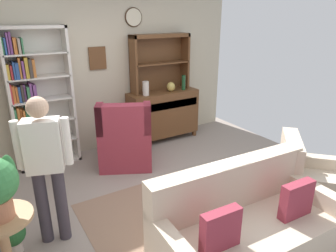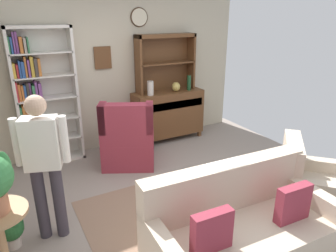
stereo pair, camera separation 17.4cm
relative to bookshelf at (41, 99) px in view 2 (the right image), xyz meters
The scene contains 17 objects.
ground_plane 2.48m from the bookshelf, 59.75° to the right, with size 5.40×4.60×0.02m, color gray.
wall_back 1.21m from the bookshelf, ahead, with size 5.00×0.09×2.80m.
area_rug 2.81m from the bookshelf, 59.28° to the right, with size 2.59×1.76×0.01m, color #846651.
bookshelf is the anchor object (origin of this frame).
sideboard 2.21m from the bookshelf, ahead, with size 1.30×0.45×0.92m.
sideboard_hutch 2.20m from the bookshelf, ahead, with size 1.10×0.26×1.00m.
vase_tall 1.76m from the bookshelf, ahead, with size 0.11×0.11×0.24m, color beige.
vase_round 2.28m from the bookshelf, ahead, with size 0.15×0.15×0.17m, color tan.
bottle_wine 2.54m from the bookshelf, ahead, with size 0.07×0.07×0.27m, color #194223.
couch_floral 3.42m from the bookshelf, 67.70° to the right, with size 1.84×0.94×0.90m.
armchair_floral 3.92m from the bookshelf, 48.64° to the right, with size 1.08×1.08×0.88m.
wingback_chair 1.47m from the bookshelf, 33.35° to the right, with size 1.06×1.06×1.05m.
plant_stand 2.49m from the bookshelf, 107.19° to the right, with size 0.52×0.52×0.72m.
potted_plant_small 2.15m from the bookshelf, 109.10° to the right, with size 0.25×0.25×0.35m.
person_reading 1.90m from the bookshelf, 97.45° to the right, with size 0.52×0.30×1.56m.
coffee_table 2.80m from the bookshelf, 58.42° to the right, with size 0.80×0.50×0.42m.
book_stack 2.80m from the bookshelf, 59.29° to the right, with size 0.20×0.14×0.10m.
Camera 2 is at (-1.62, -2.93, 2.27)m, focal length 33.00 mm.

